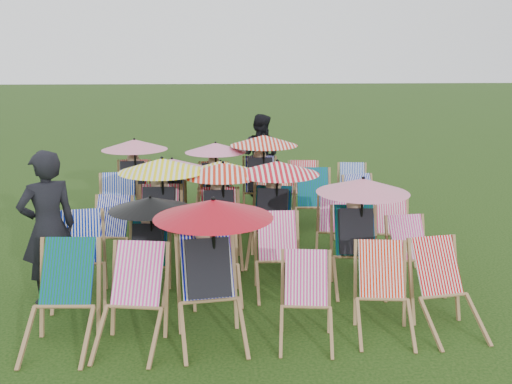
{
  "coord_description": "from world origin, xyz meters",
  "views": [
    {
      "loc": [
        -0.37,
        -7.51,
        2.8
      ],
      "look_at": [
        0.15,
        0.36,
        0.9
      ],
      "focal_mm": 40.0,
      "sensor_mm": 36.0,
      "label": 1
    }
  ],
  "objects": [
    {
      "name": "ground",
      "position": [
        0.0,
        0.0,
        0.0
      ],
      "size": [
        100.0,
        100.0,
        0.0
      ],
      "primitive_type": "plane",
      "color": "black",
      "rests_on": "ground"
    },
    {
      "name": "deckchair_0",
      "position": [
        -1.93,
        -2.28,
        0.49
      ],
      "size": [
        0.71,
        0.95,
        0.99
      ],
      "rotation": [
        0.0,
        0.0,
        -0.06
      ],
      "color": "olive",
      "rests_on": "ground"
    },
    {
      "name": "deckchair_1",
      "position": [
        -1.25,
        -2.3,
        0.47
      ],
      "size": [
        0.76,
        0.96,
        0.95
      ],
      "rotation": [
        0.0,
        0.0,
        -0.17
      ],
      "color": "olive",
      "rests_on": "ground"
    },
    {
      "name": "deckchair_2",
      "position": [
        -0.47,
        -2.18,
        0.75
      ],
      "size": [
        1.2,
        1.28,
        1.42
      ],
      "rotation": [
        0.0,
        0.0,
        0.14
      ],
      "color": "olive",
      "rests_on": "ground"
    },
    {
      "name": "deckchair_3",
      "position": [
        0.47,
        -2.3,
        0.42
      ],
      "size": [
        0.64,
        0.83,
        0.83
      ],
      "rotation": [
        0.0,
        0.0,
        -0.13
      ],
      "color": "olive",
      "rests_on": "ground"
    },
    {
      "name": "deckchair_4",
      "position": [
        1.28,
        -2.22,
        0.44
      ],
      "size": [
        0.68,
        0.88,
        0.89
      ],
      "rotation": [
        0.0,
        0.0,
        -0.12
      ],
      "color": "olive",
      "rests_on": "ground"
    },
    {
      "name": "deckchair_5",
      "position": [
        1.96,
        -2.2,
        0.45
      ],
      "size": [
        0.72,
        0.91,
        0.9
      ],
      "rotation": [
        0.0,
        0.0,
        0.15
      ],
      "color": "olive",
      "rests_on": "ground"
    },
    {
      "name": "deckchair_6",
      "position": [
        -2.03,
        -1.1,
        0.48
      ],
      "size": [
        0.77,
        0.98,
        0.97
      ],
      "rotation": [
        0.0,
        0.0,
        0.16
      ],
      "color": "olive",
      "rests_on": "ground"
    },
    {
      "name": "deckchair_7",
      "position": [
        -1.24,
        -1.01,
        0.62
      ],
      "size": [
        0.99,
        1.03,
        1.17
      ],
      "rotation": [
        0.0,
        0.0,
        -0.07
      ],
      "color": "olive",
      "rests_on": "ground"
    },
    {
      "name": "deckchair_8",
      "position": [
        -0.43,
        -1.16,
        0.45
      ],
      "size": [
        0.65,
        0.87,
        0.91
      ],
      "rotation": [
        0.0,
        0.0,
        0.06
      ],
      "color": "olive",
      "rests_on": "ground"
    },
    {
      "name": "deckchair_9",
      "position": [
        0.33,
        -1.07,
        0.45
      ],
      "size": [
        0.6,
        0.84,
        0.91
      ],
      "rotation": [
        0.0,
        0.0,
        -0.01
      ],
      "color": "olive",
      "rests_on": "ground"
    },
    {
      "name": "deckchair_10",
      "position": [
        1.32,
        -0.96,
        0.71
      ],
      "size": [
        1.13,
        1.19,
        1.35
      ],
      "rotation": [
        0.0,
        0.0,
        -0.08
      ],
      "color": "olive",
      "rests_on": "ground"
    },
    {
      "name": "deckchair_11",
      "position": [
        2.0,
        -1.06,
        0.42
      ],
      "size": [
        0.61,
        0.81,
        0.83
      ],
      "rotation": [
        0.0,
        0.0,
        0.08
      ],
      "color": "olive",
      "rests_on": "ground"
    },
    {
      "name": "deckchair_12",
      "position": [
        -1.92,
        0.05,
        0.44
      ],
      "size": [
        0.69,
        0.88,
        0.88
      ],
      "rotation": [
        0.0,
        0.0,
        -0.14
      ],
      "color": "olive",
      "rests_on": "ground"
    },
    {
      "name": "deckchair_13",
      "position": [
        -1.2,
        0.13,
        0.75
      ],
      "size": [
        1.2,
        1.25,
        1.43
      ],
      "rotation": [
        0.0,
        0.0,
        -0.03
      ],
      "color": "olive",
      "rests_on": "ground"
    },
    {
      "name": "deckchair_14",
      "position": [
        -0.36,
        0.09,
        0.72
      ],
      "size": [
        1.15,
        1.2,
        1.36
      ],
      "rotation": [
        0.0,
        0.0,
        0.03
      ],
      "color": "olive",
      "rests_on": "ground"
    },
    {
      "name": "deckchair_15",
      "position": [
        0.36,
        0.06,
        0.73
      ],
      "size": [
        1.17,
        1.25,
        1.38
      ],
      "rotation": [
        0.0,
        0.0,
        -0.2
      ],
      "color": "olive",
      "rests_on": "ground"
    },
    {
      "name": "deckchair_16",
      "position": [
        1.25,
        0.04,
        0.45
      ],
      "size": [
        0.73,
        0.91,
        0.89
      ],
      "rotation": [
        0.0,
        0.0,
        -0.19
      ],
      "color": "olive",
      "rests_on": "ground"
    },
    {
      "name": "deckchair_17",
      "position": [
        2.04,
        -0.04,
        0.43
      ],
      "size": [
        0.65,
        0.85,
        0.86
      ],
      "rotation": [
        0.0,
        0.0,
        -0.11
      ],
      "color": "olive",
      "rests_on": "ground"
    },
    {
      "name": "deckchair_18",
      "position": [
        -1.95,
        1.13,
        0.49
      ],
      "size": [
        0.72,
        0.95,
        0.97
      ],
      "rotation": [
        0.0,
        0.0,
        0.08
      ],
      "color": "olive",
      "rests_on": "ground"
    },
    {
      "name": "deckchair_19",
      "position": [
        -1.15,
        1.27,
        0.64
      ],
      "size": [
        1.03,
        1.07,
        1.22
      ],
      "rotation": [
        0.0,
        0.0,
        0.04
      ],
      "color": "olive",
      "rests_on": "ground"
    },
    {
      "name": "deckchair_20",
      "position": [
        -0.38,
        1.3,
        0.61
      ],
      "size": [
        0.98,
        1.03,
        1.17
      ],
      "rotation": [
        0.0,
        0.0,
        0.05
      ],
      "color": "olive",
      "rests_on": "ground"
    },
    {
      "name": "deckchair_21",
      "position": [
        0.47,
        1.25,
        0.5
      ],
      "size": [
        0.72,
        0.96,
        0.99
      ],
      "rotation": [
        0.0,
        0.0,
        -0.07
      ],
      "color": "olive",
      "rests_on": "ground"
    },
    {
      "name": "deckchair_22",
      "position": [
        1.15,
        1.27,
        0.49
      ],
      "size": [
        0.7,
        0.94,
        0.98
      ],
      "rotation": [
        0.0,
        0.0,
        -0.06
      ],
      "color": "olive",
      "rests_on": "ground"
    },
    {
      "name": "deckchair_23",
      "position": [
        2.0,
        1.27,
        0.44
      ],
      "size": [
        0.73,
        0.9,
        0.88
      ],
      "rotation": [
        0.0,
        0.0,
        0.2
      ],
      "color": "olive",
      "rests_on": "ground"
    },
    {
      "name": "deckchair_24",
      "position": [
        -1.89,
        2.4,
        0.72
      ],
      "size": [
        1.15,
        1.19,
        1.36
      ],
      "rotation": [
        0.0,
        0.0,
        0.0
      ],
      "color": "olive",
      "rests_on": "ground"
    },
    {
      "name": "deckchair_25",
      "position": [
        -1.29,
        2.4,
        0.44
      ],
      "size": [
        0.63,
        0.84,
        0.88
      ],
      "rotation": [
        0.0,
        0.0,
        -0.05
      ],
      "color": "olive",
      "rests_on": "ground"
    },
    {
      "name": "deckchair_26",
      "position": [
        -0.48,
        2.41,
        0.68
      ],
      "size": [
        1.09,
        1.15,
        1.29
      ],
      "rotation": [
        0.0,
        0.0,
        -0.1
      ],
      "color": "olive",
      "rests_on": "ground"
    },
    {
      "name": "deckchair_27",
      "position": [
        0.37,
        2.36,
        0.75
      ],
      "size": [
        1.2,
        1.25,
        1.43
      ],
      "rotation": [
        0.0,
        0.0,
        -0.04
      ],
      "color": "olive",
      "rests_on": "ground"
    },
    {
      "name": "deckchair_28",
      "position": [
        1.15,
        2.36,
        0.46
      ],
      "size": [
        0.66,
        0.88,
        0.91
      ],
      "rotation": [
        0.0,
        0.0,
        -0.07
      ],
      "color": "olive",
      "rests_on": "ground"
    },
    {
      "name": "deckchair_29",
      "position": [
        2.05,
        2.4,
        0.43
      ],
      "size": [
        0.67,
        0.86,
        0.86
      ],
      "rotation": [
        0.0,
        0.0,
        -0.14
      ],
      "color": "olive",
      "rests_on": "ground"
    },
    {
      "name": "person_left",
      "position": [
        -2.32,
        -1.19,
        0.9
      ],
      "size": [
        0.78,
        0.72,
        1.79
      ],
      "primitive_type": "imported",
      "rotation": [
        0.0,
        0.0,
        3.73
      ],
      "color": "black",
      "rests_on": "ground"
    },
    {
      "name": "person_rear",
      "position": [
        0.46,
        3.78,
        0.83
      ],
      "size": [
        1.02,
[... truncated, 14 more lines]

